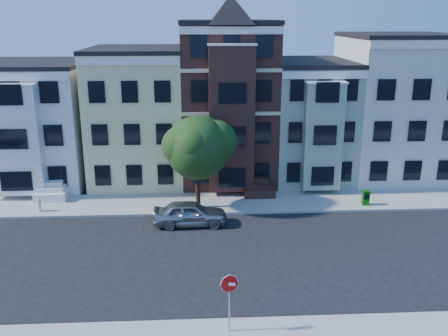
{
  "coord_description": "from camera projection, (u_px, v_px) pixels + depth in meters",
  "views": [
    {
      "loc": [
        -2.37,
        -24.54,
        12.56
      ],
      "look_at": [
        -0.9,
        2.82,
        4.2
      ],
      "focal_mm": 40.0,
      "sensor_mm": 36.0,
      "label": 1
    }
  ],
  "objects": [
    {
      "name": "house_green",
      "position": [
        308.0,
        121.0,
        40.1
      ],
      "size": [
        6.0,
        9.0,
        9.0
      ],
      "primitive_type": "cube",
      "color": "#93A289",
      "rests_on": "ground"
    },
    {
      "name": "ground",
      "position": [
        243.0,
        256.0,
        27.23
      ],
      "size": [
        120.0,
        120.0,
        0.0
      ],
      "primitive_type": "plane",
      "color": "black"
    },
    {
      "name": "house_brown",
      "position": [
        227.0,
        103.0,
        39.33
      ],
      "size": [
        7.0,
        9.0,
        12.0
      ],
      "primitive_type": "cube",
      "color": "#3B1D17",
      "rests_on": "ground"
    },
    {
      "name": "house_cream",
      "position": [
        394.0,
        108.0,
        40.17
      ],
      "size": [
        8.0,
        9.0,
        11.0
      ],
      "primitive_type": "cube",
      "color": "beige",
      "rests_on": "ground"
    },
    {
      "name": "house_white",
      "position": [
        36.0,
        124.0,
        39.0
      ],
      "size": [
        8.0,
        9.0,
        9.0
      ],
      "primitive_type": "cube",
      "color": "white",
      "rests_on": "ground"
    },
    {
      "name": "street_tree",
      "position": [
        197.0,
        152.0,
        32.73
      ],
      "size": [
        8.44,
        8.44,
        7.73
      ],
      "primitive_type": null,
      "rotation": [
        0.0,
        0.0,
        0.33
      ],
      "color": "#244916",
      "rests_on": "far_sidewalk"
    },
    {
      "name": "far_sidewalk",
      "position": [
        233.0,
        203.0,
        34.85
      ],
      "size": [
        60.0,
        4.0,
        0.15
      ],
      "primitive_type": "cube",
      "color": "#9E9B93",
      "rests_on": "ground"
    },
    {
      "name": "house_yellow",
      "position": [
        139.0,
        116.0,
        39.26
      ],
      "size": [
        7.0,
        9.0,
        10.0
      ],
      "primitive_type": "cube",
      "color": "#EEE196",
      "rests_on": "ground"
    },
    {
      "name": "newspaper_box",
      "position": [
        366.0,
        198.0,
        34.11
      ],
      "size": [
        0.48,
        0.44,
        1.01
      ],
      "primitive_type": "cube",
      "rotation": [
        0.0,
        0.0,
        -0.07
      ],
      "color": "#0C590C",
      "rests_on": "far_sidewalk"
    },
    {
      "name": "fire_hydrant",
      "position": [
        39.0,
        206.0,
        33.03
      ],
      "size": [
        0.34,
        0.34,
        0.72
      ],
      "primitive_type": "cylinder",
      "rotation": [
        0.0,
        0.0,
        0.43
      ],
      "color": "beige",
      "rests_on": "far_sidewalk"
    },
    {
      "name": "stop_sign",
      "position": [
        229.0,
        300.0,
        20.11
      ],
      "size": [
        0.81,
        0.21,
        2.92
      ],
      "primitive_type": null,
      "rotation": [
        0.0,
        0.0,
        -0.13
      ],
      "color": "#B30A09",
      "rests_on": "near_sidewalk"
    },
    {
      "name": "parked_car",
      "position": [
        190.0,
        213.0,
        31.1
      ],
      "size": [
        4.6,
        1.91,
        1.56
      ],
      "primitive_type": "imported",
      "rotation": [
        0.0,
        0.0,
        1.59
      ],
      "color": "#96999F",
      "rests_on": "ground"
    }
  ]
}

